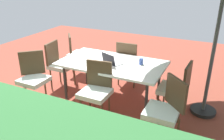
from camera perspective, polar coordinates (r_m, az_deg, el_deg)
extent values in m
cube|color=brown|center=(4.63, 0.00, -7.12)|extent=(10.00, 10.00, 0.02)
cube|color=white|center=(4.30, 0.00, 1.64)|extent=(1.92, 1.08, 0.04)
cylinder|color=#333333|center=(4.55, 11.39, -2.91)|extent=(0.05, 0.05, 0.73)
cylinder|color=#333333|center=(5.13, -6.26, 0.51)|extent=(0.05, 0.05, 0.73)
cylinder|color=#333333|center=(3.88, 8.35, -7.50)|extent=(0.05, 0.05, 0.73)
cylinder|color=#333333|center=(4.55, -11.39, -2.90)|extent=(0.05, 0.05, 0.73)
cylinder|color=#4C4C4C|center=(4.04, 23.67, 5.02)|extent=(0.06, 0.06, 2.40)
cylinder|color=black|center=(4.51, 21.30, -9.22)|extent=(0.44, 0.44, 0.06)
cube|color=silver|center=(4.47, -18.53, -2.39)|extent=(0.46, 0.46, 0.08)
cube|color=#4C3823|center=(4.56, -18.96, 1.71)|extent=(0.35, 0.33, 0.45)
cylinder|color=#4C3823|center=(4.44, -20.41, -6.71)|extent=(0.03, 0.03, 0.45)
cylinder|color=#4C3823|center=(4.42, -15.76, -6.18)|extent=(0.03, 0.03, 0.45)
cylinder|color=#4C3823|center=(4.76, -20.30, -4.63)|extent=(0.03, 0.03, 0.45)
cylinder|color=#4C3823|center=(4.74, -15.98, -4.13)|extent=(0.03, 0.03, 0.45)
cube|color=silver|center=(5.07, 4.26, 1.85)|extent=(0.46, 0.46, 0.08)
cube|color=#4C3823|center=(4.79, 3.52, 3.97)|extent=(0.44, 0.06, 0.45)
cylinder|color=#4C3823|center=(5.28, 6.67, -0.47)|extent=(0.03, 0.03, 0.45)
cylinder|color=#4C3823|center=(5.38, 3.01, 0.14)|extent=(0.03, 0.03, 0.45)
cylinder|color=#4C3823|center=(4.96, 5.44, -2.00)|extent=(0.03, 0.03, 0.45)
cylinder|color=#4C3823|center=(5.07, 1.58, -1.32)|extent=(0.03, 0.03, 0.45)
cube|color=silver|center=(3.40, 11.97, -10.08)|extent=(0.46, 0.46, 0.08)
cube|color=#4C3823|center=(3.38, 15.36, -5.48)|extent=(0.35, 0.33, 0.45)
cylinder|color=#4C3823|center=(3.60, 7.57, -12.82)|extent=(0.03, 0.03, 0.45)
cylinder|color=#4C3823|center=(3.35, 10.56, -16.11)|extent=(0.03, 0.03, 0.45)
cylinder|color=#4C3823|center=(3.76, 12.53, -11.48)|extent=(0.03, 0.03, 0.45)
cylinder|color=#4C3823|center=(3.53, 15.75, -14.46)|extent=(0.03, 0.03, 0.45)
cube|color=silver|center=(5.00, -12.11, 1.05)|extent=(0.46, 0.46, 0.08)
cube|color=#4C3823|center=(5.01, -14.44, 4.13)|extent=(0.09, 0.44, 0.45)
cylinder|color=#4C3823|center=(4.87, -11.08, -2.85)|extent=(0.03, 0.03, 0.45)
cylinder|color=#4C3823|center=(5.16, -9.15, -1.20)|extent=(0.03, 0.03, 0.45)
cylinder|color=#4C3823|center=(5.05, -14.65, -2.23)|extent=(0.03, 0.03, 0.45)
cylinder|color=#4C3823|center=(5.33, -12.59, -0.67)|extent=(0.03, 0.03, 0.45)
cube|color=silver|center=(3.81, -4.17, -5.71)|extent=(0.46, 0.46, 0.08)
cube|color=#4C3823|center=(3.87, -3.11, -0.84)|extent=(0.44, 0.10, 0.45)
cylinder|color=#4C3823|center=(3.87, -7.57, -9.93)|extent=(0.03, 0.03, 0.45)
cylinder|color=#4C3823|center=(3.75, -2.50, -10.94)|extent=(0.03, 0.03, 0.45)
cylinder|color=#4C3823|center=(4.15, -5.45, -7.39)|extent=(0.03, 0.03, 0.45)
cylinder|color=#4C3823|center=(4.04, -0.70, -8.23)|extent=(0.03, 0.03, 0.45)
cube|color=silver|center=(4.05, 14.59, -4.60)|extent=(0.46, 0.46, 0.08)
cube|color=#4C3823|center=(3.90, 17.93, -1.78)|extent=(0.06, 0.44, 0.45)
cylinder|color=#4C3823|center=(4.37, 12.59, -6.21)|extent=(0.03, 0.03, 0.45)
cylinder|color=#4C3823|center=(4.07, 11.07, -8.43)|extent=(0.03, 0.03, 0.45)
cylinder|color=#4C3823|center=(4.30, 17.19, -7.22)|extent=(0.03, 0.03, 0.45)
cylinder|color=#4C3823|center=(4.00, 16.02, -9.57)|extent=(0.03, 0.03, 0.45)
cube|color=silver|center=(5.57, -7.85, 3.68)|extent=(0.46, 0.46, 0.08)
cube|color=#4C3823|center=(5.48, -10.20, 6.11)|extent=(0.30, 0.37, 0.45)
cylinder|color=#4C3823|center=(5.51, -5.67, 0.62)|extent=(0.03, 0.03, 0.45)
cylinder|color=#4C3823|center=(5.85, -6.13, 1.94)|extent=(0.03, 0.03, 0.45)
cylinder|color=#4C3823|center=(5.49, -9.40, 0.30)|extent=(0.03, 0.03, 0.45)
cylinder|color=#4C3823|center=(5.82, -9.64, 1.65)|extent=(0.03, 0.03, 0.45)
cube|color=#B7B7BC|center=(4.24, 0.17, 1.69)|extent=(0.38, 0.32, 0.02)
cube|color=black|center=(4.13, -0.95, 2.71)|extent=(0.32, 0.17, 0.20)
cylinder|color=#334C99|center=(4.22, 7.12, 2.09)|extent=(0.07, 0.07, 0.11)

